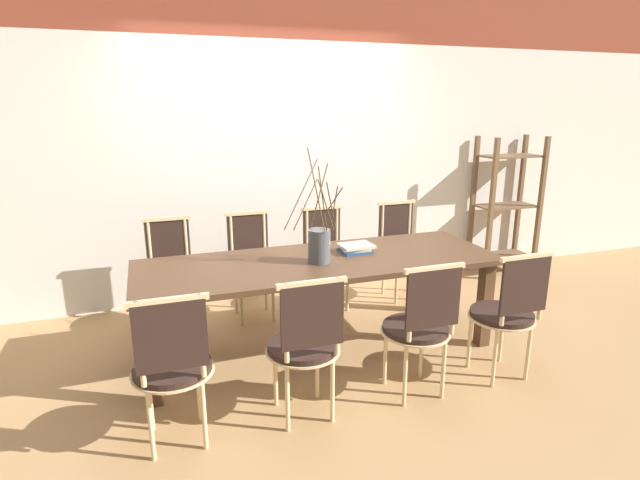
% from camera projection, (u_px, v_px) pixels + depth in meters
% --- Properties ---
extents(ground_plane, '(16.00, 16.00, 0.00)m').
position_uv_depth(ground_plane, '(320.00, 349.00, 3.86)').
color(ground_plane, '#A87F51').
extents(wall_rear, '(12.00, 0.06, 3.20)m').
position_uv_depth(wall_rear, '(273.00, 129.00, 4.65)').
color(wall_rear, silver).
rests_on(wall_rear, ground_plane).
extents(dining_table, '(2.66, 0.90, 0.72)m').
position_uv_depth(dining_table, '(320.00, 271.00, 3.69)').
color(dining_table, '#4C3321').
rests_on(dining_table, ground_plane).
extents(chair_near_leftend, '(0.44, 0.44, 0.92)m').
position_uv_depth(chair_near_leftend, '(173.00, 363.00, 2.65)').
color(chair_near_leftend, black).
rests_on(chair_near_leftend, ground_plane).
extents(chair_near_left, '(0.44, 0.44, 0.92)m').
position_uv_depth(chair_near_left, '(305.00, 342.00, 2.88)').
color(chair_near_left, black).
rests_on(chair_near_left, ground_plane).
extents(chair_near_center, '(0.44, 0.44, 0.92)m').
position_uv_depth(chair_near_center, '(420.00, 324.00, 3.12)').
color(chair_near_center, black).
rests_on(chair_near_center, ground_plane).
extents(chair_near_right, '(0.44, 0.44, 0.92)m').
position_uv_depth(chair_near_right, '(507.00, 310.00, 3.33)').
color(chair_near_right, black).
rests_on(chair_near_right, ground_plane).
extents(chair_far_leftend, '(0.44, 0.44, 0.92)m').
position_uv_depth(chair_far_leftend, '(171.00, 270.00, 4.12)').
color(chair_far_leftend, black).
rests_on(chair_far_leftend, ground_plane).
extents(chair_far_left, '(0.44, 0.44, 0.92)m').
position_uv_depth(chair_far_left, '(252.00, 262.00, 4.34)').
color(chair_far_left, black).
rests_on(chair_far_left, ground_plane).
extents(chair_far_center, '(0.44, 0.44, 0.92)m').
position_uv_depth(chair_far_center, '(326.00, 254.00, 4.56)').
color(chair_far_center, black).
rests_on(chair_far_center, ground_plane).
extents(chair_far_right, '(0.44, 0.44, 0.92)m').
position_uv_depth(chair_far_right, '(401.00, 246.00, 4.80)').
color(chair_far_right, black).
rests_on(chair_far_right, ground_plane).
extents(vase_centerpiece, '(0.40, 0.38, 0.83)m').
position_uv_depth(vase_centerpiece, '(319.00, 244.00, 3.57)').
color(vase_centerpiece, '#4C5156').
rests_on(vase_centerpiece, dining_table).
extents(book_stack, '(0.26, 0.21, 0.06)m').
position_uv_depth(book_stack, '(355.00, 248.00, 3.85)').
color(book_stack, '#234C8C').
rests_on(book_stack, dining_table).
extents(shelving_rack, '(0.68, 0.37, 1.50)m').
position_uv_depth(shelving_rack, '(506.00, 206.00, 5.45)').
color(shelving_rack, brown).
rests_on(shelving_rack, ground_plane).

